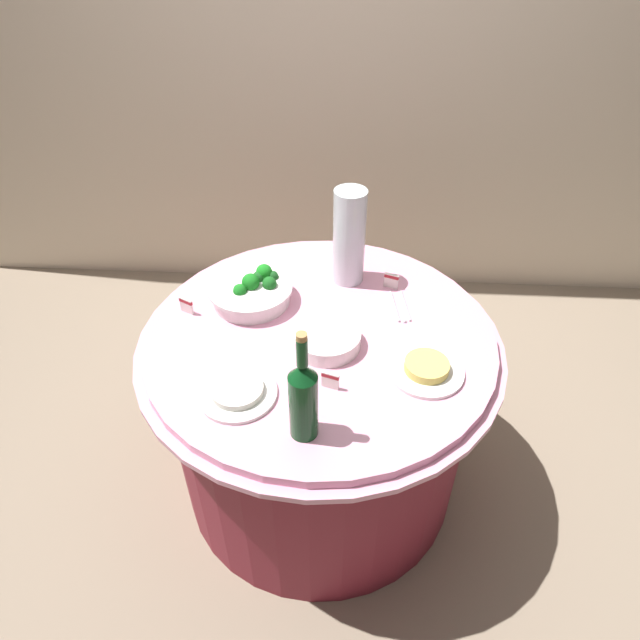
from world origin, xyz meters
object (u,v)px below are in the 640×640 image
serving_tongs (400,307)px  food_plate_rice (238,392)px  food_plate_noodles (426,369)px  label_placard_front (391,280)px  label_placard_rear (186,305)px  wine_bottle (303,398)px  label_placard_mid (330,380)px  decorative_fruit_vase (349,243)px  broccoli_bowl (252,292)px  plate_stack (326,339)px

serving_tongs → food_plate_rice: (-0.47, -0.42, 0.01)m
food_plate_noodles → label_placard_front: label_placard_front is taller
food_plate_rice → label_placard_rear: label_placard_rear is taller
wine_bottle → serving_tongs: bearing=62.7°
wine_bottle → label_placard_mid: bearing=69.6°
decorative_fruit_vase → label_placard_front: decorative_fruit_vase is taller
decorative_fruit_vase → food_plate_noodles: size_ratio=1.55×
food_plate_rice → label_placard_front: bearing=50.3°
serving_tongs → label_placard_rear: (-0.70, -0.06, 0.03)m
food_plate_rice → label_placard_mid: size_ratio=4.00×
wine_bottle → label_placard_rear: 0.64m
label_placard_front → label_placard_rear: size_ratio=1.00×
label_placard_mid → food_plate_rice: bearing=-170.2°
serving_tongs → label_placard_front: label_placard_front is taller
food_plate_noodles → label_placard_mid: size_ratio=4.00×
food_plate_rice → wine_bottle: bearing=-31.2°
food_plate_noodles → label_placard_rear: 0.79m
label_placard_front → label_placard_mid: 0.53m
decorative_fruit_vase → label_placard_mid: (-0.04, -0.53, -0.12)m
broccoli_bowl → decorative_fruit_vase: size_ratio=0.82×
broccoli_bowl → plate_stack: (0.26, -0.21, -0.01)m
plate_stack → label_placard_front: size_ratio=3.82×
food_plate_rice → food_plate_noodles: 0.54m
plate_stack → label_placard_mid: (0.02, -0.18, 0.01)m
broccoli_bowl → wine_bottle: size_ratio=0.83×
food_plate_noodles → label_placard_front: (-0.09, 0.41, 0.02)m
wine_bottle → serving_tongs: size_ratio=2.00×
label_placard_mid → label_placard_rear: size_ratio=1.00×
plate_stack → label_placard_mid: 0.18m
broccoli_bowl → label_placard_mid: size_ratio=5.09×
label_placard_front → label_placard_mid: same height
plate_stack → wine_bottle: wine_bottle is taller
serving_tongs → food_plate_noodles: size_ratio=0.76×
label_placard_mid → label_placard_rear: (-0.48, 0.31, 0.00)m
broccoli_bowl → label_placard_mid: broccoli_bowl is taller
serving_tongs → food_plate_noodles: 0.30m
food_plate_rice → plate_stack: bearing=43.4°
plate_stack → wine_bottle: (-0.04, -0.34, 0.10)m
food_plate_rice → label_placard_rear: 0.42m
broccoli_bowl → decorative_fruit_vase: 0.37m
food_plate_noodles → label_placard_rear: label_placard_rear is taller
wine_bottle → decorative_fruit_vase: decorative_fruit_vase is taller
serving_tongs → food_plate_rice: 0.63m
label_placard_mid → label_placard_rear: bearing=147.3°
decorative_fruit_vase → food_plate_noodles: bearing=-62.7°
label_placard_front → label_placard_mid: bearing=-111.0°
plate_stack → decorative_fruit_vase: decorative_fruit_vase is taller
broccoli_bowl → serving_tongs: 0.50m
serving_tongs → label_placard_mid: size_ratio=3.05×
wine_bottle → food_plate_noodles: (0.33, 0.24, -0.11)m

